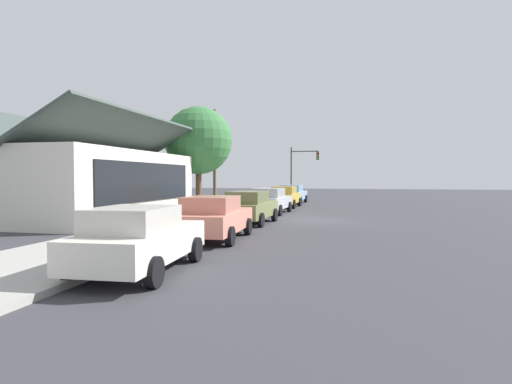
{
  "coord_description": "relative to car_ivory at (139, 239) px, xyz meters",
  "views": [
    {
      "loc": [
        -22.16,
        -2.07,
        2.28
      ],
      "look_at": [
        1.64,
        3.27,
        1.4
      ],
      "focal_mm": 29.38,
      "sensor_mm": 36.0,
      "label": 1
    }
  ],
  "objects": [
    {
      "name": "ground_plane",
      "position": [
        13.11,
        -2.8,
        -0.81
      ],
      "size": [
        120.0,
        120.0,
        0.0
      ],
      "primitive_type": "plane",
      "color": "#38383D"
    },
    {
      "name": "sidewalk_curb",
      "position": [
        13.11,
        2.8,
        -0.73
      ],
      "size": [
        60.0,
        4.2,
        0.16
      ],
      "primitive_type": "cube",
      "color": "#A3A099",
      "rests_on": "ground"
    },
    {
      "name": "car_ivory",
      "position": [
        0.0,
        0.0,
        0.0
      ],
      "size": [
        4.49,
        2.2,
        1.59
      ],
      "rotation": [
        0.0,
        0.0,
        0.05
      ],
      "color": "silver",
      "rests_on": "ground"
    },
    {
      "name": "car_coral",
      "position": [
        5.37,
        -0.08,
        0.0
      ],
      "size": [
        4.51,
        2.18,
        1.59
      ],
      "rotation": [
        0.0,
        0.0,
        0.03
      ],
      "color": "#EA8C75",
      "rests_on": "ground"
    },
    {
      "name": "car_olive",
      "position": [
        10.72,
        -0.12,
        -0.0
      ],
      "size": [
        4.44,
        2.21,
        1.59
      ],
      "rotation": [
        0.0,
        0.0,
        -0.06
      ],
      "color": "olive",
      "rests_on": "ground"
    },
    {
      "name": "car_silver",
      "position": [
        16.49,
        -0.08,
        0.0
      ],
      "size": [
        4.89,
        2.14,
        1.59
      ],
      "rotation": [
        0.0,
        0.0,
        -0.05
      ],
      "color": "silver",
      "rests_on": "ground"
    },
    {
      "name": "car_mustard",
      "position": [
        22.03,
        -0.14,
        -0.0
      ],
      "size": [
        4.57,
        2.06,
        1.59
      ],
      "rotation": [
        0.0,
        0.0,
        -0.04
      ],
      "color": "gold",
      "rests_on": "ground"
    },
    {
      "name": "car_skyblue",
      "position": [
        26.95,
        -0.03,
        0.0
      ],
      "size": [
        4.82,
        2.23,
        1.59
      ],
      "rotation": [
        0.0,
        0.0,
        -0.05
      ],
      "color": "#8CB7E0",
      "rests_on": "ground"
    },
    {
      "name": "storefront_building",
      "position": [
        11.75,
        9.18,
        1.16
      ],
      "size": [
        13.13,
        7.22,
        5.64
      ],
      "color": "silver",
      "rests_on": "ground"
    },
    {
      "name": "shade_tree",
      "position": [
        20.27,
        6.07,
        4.14
      ],
      "size": [
        4.99,
        4.99,
        7.46
      ],
      "color": "brown",
      "rests_on": "ground"
    },
    {
      "name": "traffic_light_main",
      "position": [
        32.16,
        -0.26,
        2.68
      ],
      "size": [
        0.37,
        2.79,
        5.2
      ],
      "color": "#383833",
      "rests_on": "ground"
    },
    {
      "name": "utility_pole_wooden",
      "position": [
        22.03,
        5.4,
        3.11
      ],
      "size": [
        1.8,
        0.24,
        7.5
      ],
      "color": "brown",
      "rests_on": "ground"
    },
    {
      "name": "fire_hydrant_red",
      "position": [
        16.15,
        1.4,
        -0.32
      ],
      "size": [
        0.22,
        0.22,
        0.71
      ],
      "color": "red",
      "rests_on": "sidewalk_curb"
    }
  ]
}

